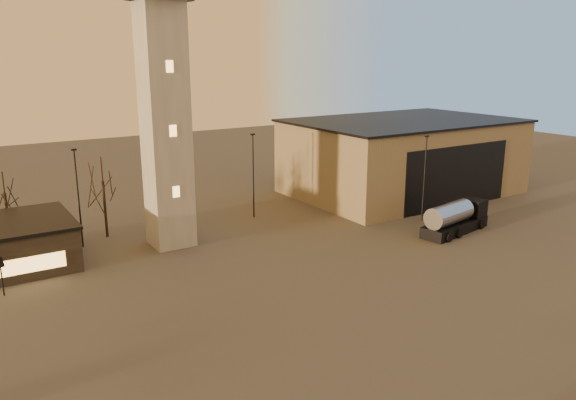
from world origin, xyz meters
The scene contains 6 objects.
ground centered at (0.00, 0.00, 0.00)m, with size 220.00×220.00×0.00m, color #3D3A38.
control_tower centered at (0.00, 30.00, 16.33)m, with size 6.80×6.80×32.60m.
hangar centered at (36.00, 33.98, 5.15)m, with size 30.60×20.60×10.30m.
light_poles centered at (0.50, 31.00, 5.41)m, with size 58.50×12.25×10.14m.
tree_row centered at (-13.70, 39.16, 5.94)m, with size 37.20×9.20×8.80m.
fuel_truck centered at (27.83, 16.93, 1.39)m, with size 9.84×4.47×3.52m.
Camera 1 is at (-19.52, -23.04, 19.18)m, focal length 35.00 mm.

